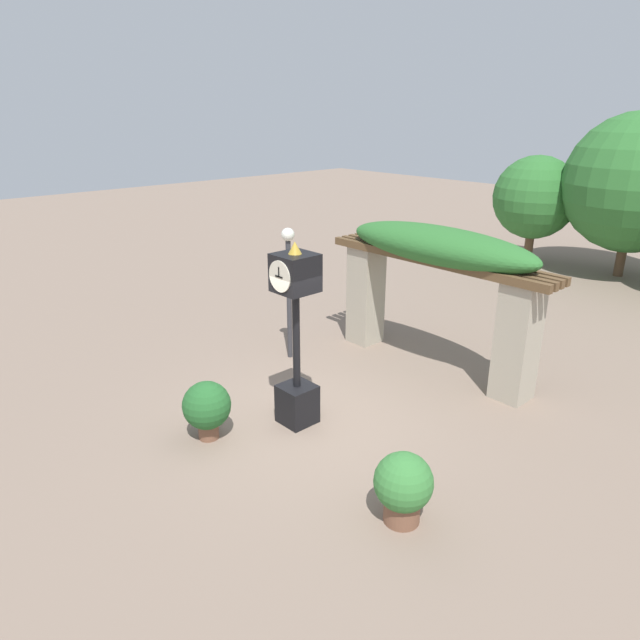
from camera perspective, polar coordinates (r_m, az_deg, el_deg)
The scene contains 6 objects.
ground_plane at distance 9.55m, azimuth -0.85°, elevation -9.99°, with size 60.00×60.00×0.00m, color #7F6B5B.
pedestal_clock at distance 8.86m, azimuth -2.39°, elevation -1.62°, with size 0.58×0.63×3.01m.
pergola at distance 10.96m, azimuth 11.58°, elevation 5.21°, with size 4.77×1.20×2.80m.
potted_plant_near_left at distance 7.30m, azimuth 8.32°, elevation -16.08°, with size 0.74×0.74×0.94m.
potted_plant_near_right at distance 9.00m, azimuth -11.25°, elevation -8.51°, with size 0.75×0.75×0.94m.
lamp_post at distance 11.26m, azimuth -3.16°, elevation 4.62°, with size 0.26×0.26×2.69m.
Camera 1 is at (6.17, -5.45, 4.83)m, focal length 32.00 mm.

